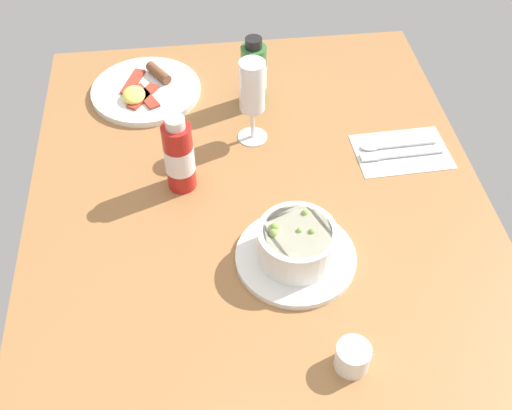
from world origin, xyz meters
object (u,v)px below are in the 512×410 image
breakfast_plate (145,90)px  porridge_bowl (296,246)px  sauce_bottle_red (179,156)px  cutlery_setting (399,151)px  sauce_bottle_green (254,75)px  wine_glass (252,90)px  creamer_jug (353,357)px

breakfast_plate → porridge_bowl: bearing=-152.8°
porridge_bowl → sauce_bottle_red: 27.21cm
sauce_bottle_red → breakfast_plate: size_ratio=0.67×
porridge_bowl → breakfast_plate: bearing=27.2°
sauce_bottle_red → breakfast_plate: sauce_bottle_red is taller
porridge_bowl → cutlery_setting: size_ratio=1.08×
cutlery_setting → porridge_bowl: bearing=134.1°
porridge_bowl → sauce_bottle_green: (43.17, 2.00, 3.44)cm
wine_glass → breakfast_plate: 29.34cm
porridge_bowl → sauce_bottle_green: sauce_bottle_green is taller
sauce_bottle_red → wine_glass: bearing=-51.0°
creamer_jug → sauce_bottle_green: 63.90cm
porridge_bowl → breakfast_plate: (48.68, 25.02, -2.62)cm
cutlery_setting → sauce_bottle_red: sauce_bottle_red is taller
porridge_bowl → creamer_jug: 20.83cm
porridge_bowl → sauce_bottle_red: (19.96, 18.14, 3.63)cm
porridge_bowl → sauce_bottle_red: sauce_bottle_red is taller
sauce_bottle_red → cutlery_setting: bearing=-84.7°
cutlery_setting → creamer_jug: (-44.09, 19.62, 2.05)cm
wine_glass → breakfast_plate: size_ratio=0.75×
porridge_bowl → cutlery_setting: porridge_bowl is taller
breakfast_plate → creamer_jug: bearing=-156.4°
sauce_bottle_red → breakfast_plate: bearing=13.5°
cutlery_setting → creamer_jug: bearing=156.0°
creamer_jug → sauce_bottle_green: sauce_bottle_green is taller
breakfast_plate → sauce_bottle_red: bearing=-166.5°
sauce_bottle_green → breakfast_plate: size_ratio=0.66×
creamer_jug → wine_glass: wine_glass is taller
cutlery_setting → breakfast_plate: 55.52cm
creamer_jug → breakfast_plate: size_ratio=0.26×
creamer_jug → sauce_bottle_red: bearing=30.0°
cutlery_setting → breakfast_plate: (24.77, 49.68, 0.68)cm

